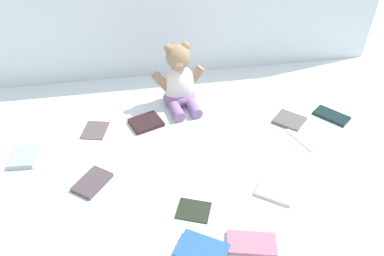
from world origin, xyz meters
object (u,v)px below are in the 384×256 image
Objects in this scene: book_case_3 at (24,157)px; book_case_9 at (202,251)px; book_case_8 at (194,210)px; book_case_10 at (331,115)px; book_case_7 at (290,121)px; book_case_0 at (308,136)px; book_case_4 at (95,130)px; book_case_5 at (146,122)px; book_case_6 at (252,243)px; book_case_2 at (276,191)px; teddy_bear at (179,83)px; book_case_1 at (92,182)px.

book_case_3 is 0.84× the size of book_case_9.
book_case_3 is 0.59m from book_case_8.
book_case_7 is at bearing 143.49° from book_case_10.
book_case_0 reaches higher than book_case_8.
book_case_4 is 0.18m from book_case_5.
book_case_3 is 1.10m from book_case_10.
book_case_6 is at bearing -149.41° from book_case_0.
book_case_3 reaches higher than book_case_6.
book_case_2 reaches higher than book_case_7.
teddy_bear is at bearing 126.14° from book_case_0.
book_case_6 is (0.42, -0.55, 0.00)m from book_case_4.
book_case_5 is at bearing 143.59° from book_case_0.
teddy_bear is 0.55m from book_case_8.
book_case_2 is at bearing 158.93° from book_case_4.
book_case_6 is 0.67m from book_case_10.
book_case_6 reaches higher than book_case_0.
book_case_5 reaches higher than book_case_8.
book_case_9 is at bearing -21.91° from book_case_2.
book_case_7 is at bearing -170.94° from book_case_4.
book_case_9 is at bearing -158.97° from book_case_0.
book_case_5 reaches higher than book_case_0.
teddy_bear is 2.30× the size of book_case_5.
book_case_5 is at bearing -137.47° from book_case_9.
book_case_6 is at bearing -114.07° from book_case_8.
book_case_9 reaches higher than book_case_0.
book_case_9 is at bearing -75.29° from book_case_6.
book_case_5 is 1.07× the size of book_case_7.
book_case_3 reaches higher than book_case_7.
book_case_3 is 0.67m from book_case_9.
teddy_bear reaches higher than book_case_0.
book_case_0 is 0.52m from book_case_8.
book_case_3 is at bearing 41.16° from book_case_4.
book_case_8 is (0.10, -0.42, -0.00)m from book_case_5.
book_case_1 is 1.02× the size of book_case_5.
teddy_bear is 0.56m from book_case_2.
book_case_8 is at bearing -148.58° from book_case_9.
book_case_5 is (0.18, 0.27, 0.00)m from book_case_1.
book_case_1 is 1.10× the size of book_case_7.
book_case_10 is at bearing -37.46° from book_case_8.
teddy_bear is 2.47× the size of book_case_7.
book_case_10 is (0.88, -0.07, 0.00)m from book_case_4.
teddy_bear is at bearing 17.80° from book_case_8.
book_case_5 is at bearing -102.33° from book_case_2.
book_case_5 is (0.41, 0.12, -0.00)m from book_case_3.
teddy_bear is at bearing 27.19° from book_case_3.
book_case_2 is at bearing 154.46° from book_case_9.
book_case_3 is at bearing 143.90° from book_case_10.
book_case_6 is at bearing 3.07° from book_case_1.
book_case_6 is at bearing -177.55° from book_case_5.
book_case_9 reaches higher than book_case_8.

